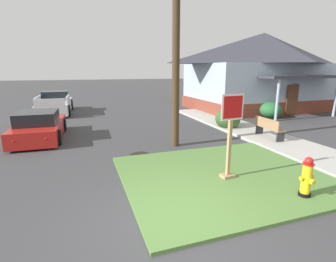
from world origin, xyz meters
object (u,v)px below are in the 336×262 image
Objects in this scene: parked_sedan_red at (39,127)px; utility_pole at (176,11)px; street_bench at (269,127)px; fire_hydrant at (307,178)px; pickup_truck_white at (55,104)px; manhole_cover at (140,155)px; stop_sign at (230,139)px.

parked_sedan_red is 0.43× the size of utility_pole.
parked_sedan_red is 2.57× the size of street_bench.
parked_sedan_red is (-6.63, 7.96, 0.01)m from fire_hydrant.
pickup_truck_white is 3.33× the size of street_bench.
fire_hydrant is at bearing -74.98° from utility_pole.
manhole_cover is at bearing -157.43° from utility_pole.
manhole_cover is at bearing 122.30° from stop_sign.
stop_sign is at bearing -49.60° from parked_sedan_red.
stop_sign is 0.43× the size of pickup_truck_white.
pickup_truck_white is 14.21m from street_bench.
parked_sedan_red is at bearing 151.10° from utility_pole.
street_bench is at bearing -7.79° from utility_pole.
utility_pole is (-4.06, 0.56, 4.43)m from street_bench.
pickup_truck_white is (0.11, 7.33, 0.08)m from parked_sedan_red.
parked_sedan_red is at bearing 135.76° from manhole_cover.
street_bench is at bearing 58.92° from fire_hydrant.
manhole_cover is at bearing -178.89° from street_bench.
pickup_truck_white is at bearing 130.52° from street_bench.
pickup_truck_white reaches higher than parked_sedan_red.
fire_hydrant is at bearing -66.91° from pickup_truck_white.
fire_hydrant reaches higher than street_bench.
street_bench is at bearing -49.48° from pickup_truck_white.
manhole_cover is (-1.82, 2.87, -1.17)m from stop_sign.
manhole_cover is 0.17× the size of parked_sedan_red.
parked_sedan_red is 9.97m from street_bench.
street_bench is (3.85, 2.98, -0.59)m from stop_sign.
pickup_truck_white is 0.55× the size of utility_pole.
pickup_truck_white is at bearing 108.09° from manhole_cover.
stop_sign reaches higher than parked_sedan_red.
utility_pole reaches higher than street_bench.
manhole_cover is at bearing -44.24° from parked_sedan_red.
fire_hydrant is 5.25m from street_bench.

